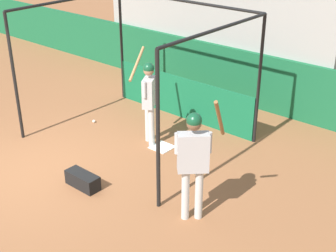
% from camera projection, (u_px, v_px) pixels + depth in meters
% --- Properties ---
extents(ground_plane, '(60.00, 60.00, 0.00)m').
position_uv_depth(ground_plane, '(33.00, 171.00, 9.19)').
color(ground_plane, '#935B38').
extents(outfield_wall, '(24.00, 0.12, 1.42)m').
position_uv_depth(outfield_wall, '(204.00, 67.00, 12.75)').
color(outfield_wall, '#196038').
rests_on(outfield_wall, ground).
extents(bleacher_section, '(7.05, 4.00, 3.50)m').
position_uv_depth(bleacher_section, '(247.00, 17.00, 13.71)').
color(bleacher_section, '#9E9E99').
rests_on(bleacher_section, ground).
extents(batting_cage, '(4.14, 3.26, 2.84)m').
position_uv_depth(batting_cage, '(166.00, 78.00, 10.62)').
color(batting_cage, black).
rests_on(batting_cage, ground).
extents(home_plate, '(0.44, 0.44, 0.02)m').
position_uv_depth(home_plate, '(162.00, 147.00, 10.09)').
color(home_plate, white).
rests_on(home_plate, ground).
extents(player_batter, '(0.77, 0.75, 1.99)m').
position_uv_depth(player_batter, '(149.00, 95.00, 9.82)').
color(player_batter, silver).
rests_on(player_batter, ground).
extents(player_waiting, '(0.67, 0.79, 2.22)m').
position_uv_depth(player_waiting, '(194.00, 156.00, 7.34)').
color(player_waiting, silver).
rests_on(player_waiting, ground).
extents(equipment_bag, '(0.70, 0.28, 0.28)m').
position_uv_depth(equipment_bag, '(83.00, 180.00, 8.64)').
color(equipment_bag, black).
rests_on(equipment_bag, ground).
extents(baseball, '(0.07, 0.07, 0.07)m').
position_uv_depth(baseball, '(94.00, 121.00, 11.21)').
color(baseball, white).
rests_on(baseball, ground).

